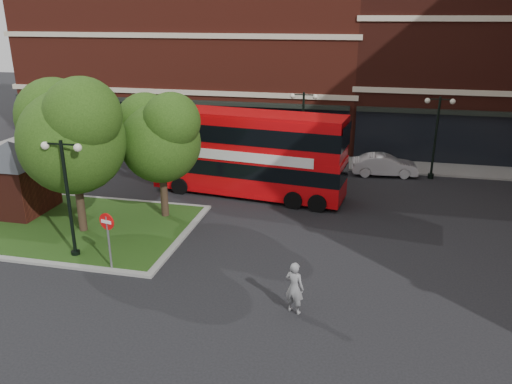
% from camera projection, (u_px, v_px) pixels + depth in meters
% --- Properties ---
extents(ground, '(120.00, 120.00, 0.00)m').
position_uv_depth(ground, '(200.00, 274.00, 19.45)').
color(ground, black).
rests_on(ground, ground).
extents(pavement_far, '(44.00, 3.00, 0.12)m').
position_uv_depth(pavement_far, '(277.00, 159.00, 34.58)').
color(pavement_far, slate).
rests_on(pavement_far, ground).
extents(terrace_far_left, '(26.00, 12.00, 14.00)m').
position_uv_depth(terrace_far_left, '(198.00, 47.00, 40.77)').
color(terrace_far_left, maroon).
rests_on(terrace_far_left, ground).
extents(terrace_far_right, '(18.00, 12.00, 16.00)m').
position_uv_depth(terrace_far_right, '(488.00, 37.00, 35.90)').
color(terrace_far_right, '#471911').
rests_on(terrace_far_right, ground).
extents(traffic_island, '(12.60, 7.60, 0.15)m').
position_uv_depth(traffic_island, '(61.00, 224.00, 23.83)').
color(traffic_island, gray).
rests_on(traffic_island, ground).
extents(kiosk, '(6.51, 6.51, 3.60)m').
position_uv_depth(kiosk, '(13.00, 169.00, 24.61)').
color(kiosk, '#471911').
rests_on(kiosk, traffic_island).
extents(tree_island_west, '(5.40, 4.71, 7.21)m').
position_uv_depth(tree_island_west, '(70.00, 131.00, 21.55)').
color(tree_island_west, '#2D2116').
rests_on(tree_island_west, ground).
extents(tree_island_east, '(4.46, 3.90, 6.29)m').
position_uv_depth(tree_island_east, '(159.00, 134.00, 23.40)').
color(tree_island_east, '#2D2116').
rests_on(tree_island_east, ground).
extents(lamp_island, '(1.72, 0.36, 5.00)m').
position_uv_depth(lamp_island, '(68.00, 194.00, 19.81)').
color(lamp_island, black).
rests_on(lamp_island, ground).
extents(lamp_far_left, '(1.72, 0.36, 5.00)m').
position_uv_depth(lamp_far_left, '(303.00, 127.00, 31.40)').
color(lamp_far_left, black).
rests_on(lamp_far_left, ground).
extents(lamp_far_right, '(1.72, 0.36, 5.00)m').
position_uv_depth(lamp_far_right, '(436.00, 133.00, 29.75)').
color(lamp_far_right, black).
rests_on(lamp_far_right, ground).
extents(bus, '(10.86, 3.75, 4.06)m').
position_uv_depth(bus, '(248.00, 148.00, 27.10)').
color(bus, red).
rests_on(bus, ground).
extents(woman, '(0.80, 0.66, 1.87)m').
position_uv_depth(woman, '(294.00, 288.00, 16.67)').
color(woman, gray).
rests_on(woman, ground).
extents(car_silver, '(4.57, 2.04, 1.53)m').
position_uv_depth(car_silver, '(271.00, 157.00, 32.51)').
color(car_silver, '#B2B6BA').
rests_on(car_silver, ground).
extents(car_white, '(4.13, 1.77, 1.32)m').
position_uv_depth(car_white, '(384.00, 165.00, 31.06)').
color(car_white, silver).
rests_on(car_white, ground).
extents(no_entry_sign, '(0.67, 0.21, 2.44)m').
position_uv_depth(no_entry_sign, '(108.00, 230.00, 19.12)').
color(no_entry_sign, slate).
rests_on(no_entry_sign, ground).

